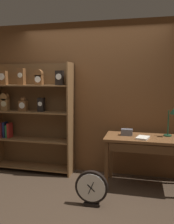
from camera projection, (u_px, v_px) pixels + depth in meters
The scene contains 8 objects.
ground_plane at pixel (74, 209), 2.98m from camera, with size 10.00×10.00×0.00m, color #3D2D21.
back_wood_panel at pixel (95, 99), 4.07m from camera, with size 4.80×0.05×2.60m, color brown.
bookshelf at pixel (31, 116), 4.18m from camera, with size 1.45×0.35×1.92m.
workbench at pixel (147, 144), 3.49m from camera, with size 1.26×0.57×0.78m.
desk_lamp at pixel (171, 118), 3.49m from camera, with size 0.19×0.18×0.45m.
toolbox_small at pixel (127, 132), 3.61m from camera, with size 0.17×0.11×0.10m, color #595960.
open_repair_manual at pixel (143, 138), 3.41m from camera, with size 0.16×0.22×0.03m, color silver.
round_clock_large at pixel (92, 188), 3.04m from camera, with size 0.43×0.11×0.47m.
Camera 1 is at (0.81, -2.67, 1.64)m, focal length 37.63 mm.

